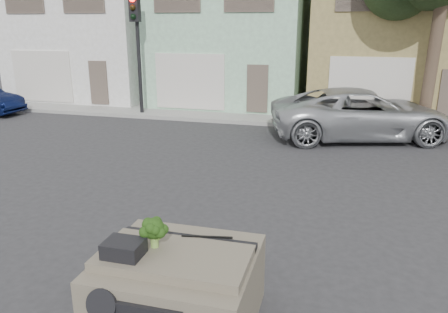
% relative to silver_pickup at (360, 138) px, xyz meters
% --- Properties ---
extents(ground_plane, '(120.00, 120.00, 0.00)m').
position_rel_silver_pickup_xyz_m(ground_plane, '(-2.66, -8.00, 0.00)').
color(ground_plane, '#303033').
rests_on(ground_plane, ground).
extents(sidewalk, '(40.00, 3.00, 0.15)m').
position_rel_silver_pickup_xyz_m(sidewalk, '(-2.66, 2.50, 0.07)').
color(sidewalk, gray).
rests_on(sidewalk, ground).
extents(townhouse_white, '(7.20, 8.20, 7.55)m').
position_rel_silver_pickup_xyz_m(townhouse_white, '(-13.66, 6.50, 3.77)').
color(townhouse_white, white).
rests_on(townhouse_white, ground).
extents(townhouse_mint, '(7.20, 8.20, 7.55)m').
position_rel_silver_pickup_xyz_m(townhouse_mint, '(-6.16, 6.50, 3.77)').
color(townhouse_mint, '#A0D1AD').
rests_on(townhouse_mint, ground).
extents(townhouse_tan, '(7.20, 8.20, 7.55)m').
position_rel_silver_pickup_xyz_m(townhouse_tan, '(1.34, 6.50, 3.77)').
color(townhouse_tan, '#96854E').
rests_on(townhouse_tan, ground).
extents(silver_pickup, '(6.83, 4.49, 1.75)m').
position_rel_silver_pickup_xyz_m(silver_pickup, '(0.00, 0.00, 0.00)').
color(silver_pickup, '#B1B4B9').
rests_on(silver_pickup, ground).
extents(traffic_signal, '(0.40, 0.40, 5.10)m').
position_rel_silver_pickup_xyz_m(traffic_signal, '(-9.16, 1.50, 2.55)').
color(traffic_signal, black).
rests_on(traffic_signal, ground).
extents(tree_near, '(4.40, 4.00, 8.50)m').
position_rel_silver_pickup_xyz_m(tree_near, '(2.34, 1.80, 4.25)').
color(tree_near, '#233419').
rests_on(tree_near, ground).
extents(car_dashboard, '(2.00, 1.80, 1.12)m').
position_rel_silver_pickup_xyz_m(car_dashboard, '(-2.66, -11.00, 0.56)').
color(car_dashboard, '#68604F').
rests_on(car_dashboard, ground).
extents(instrument_hump, '(0.48, 0.38, 0.20)m').
position_rel_silver_pickup_xyz_m(instrument_hump, '(-3.24, -11.35, 1.22)').
color(instrument_hump, black).
rests_on(instrument_hump, car_dashboard).
extents(wiper_arm, '(0.69, 0.15, 0.02)m').
position_rel_silver_pickup_xyz_m(wiper_arm, '(-2.38, -10.62, 1.13)').
color(wiper_arm, black).
rests_on(wiper_arm, car_dashboard).
extents(broccoli, '(0.46, 0.46, 0.41)m').
position_rel_silver_pickup_xyz_m(broccoli, '(-2.96, -11.05, 1.33)').
color(broccoli, '#19320D').
rests_on(broccoli, car_dashboard).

